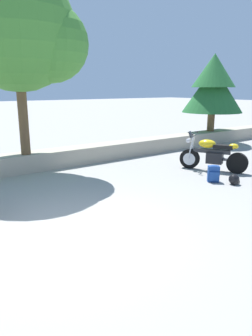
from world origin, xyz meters
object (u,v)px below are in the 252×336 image
object	(u,v)px
leafy_tree_mid_left	(24,34)
rider_backpack	(213,173)
pine_tree_mid_right	(213,85)
motorcycle_yellow_centre	(212,155)
rider_helmet	(234,179)

from	to	relation	value
leafy_tree_mid_left	rider_backpack	bearing A→B (deg)	-47.57
pine_tree_mid_right	leafy_tree_mid_left	bearing A→B (deg)	-177.89
leafy_tree_mid_left	motorcycle_yellow_centre	bearing A→B (deg)	-34.47
leafy_tree_mid_left	pine_tree_mid_right	distance (m)	8.66
motorcycle_yellow_centre	rider_helmet	distance (m)	1.51
motorcycle_yellow_centre	rider_helmet	bearing A→B (deg)	-117.45
rider_helmet	motorcycle_yellow_centre	bearing A→B (deg)	62.55
leafy_tree_mid_left	pine_tree_mid_right	world-z (taller)	leafy_tree_mid_left
rider_backpack	motorcycle_yellow_centre	bearing A→B (deg)	41.27
rider_helmet	leafy_tree_mid_left	distance (m)	6.96
motorcycle_yellow_centre	pine_tree_mid_right	xyz separation A→B (m)	(4.05, 3.41, 2.15)
motorcycle_yellow_centre	leafy_tree_mid_left	xyz separation A→B (m)	(-4.51, 3.10, 3.45)
pine_tree_mid_right	rider_helmet	bearing A→B (deg)	-135.06
rider_backpack	rider_helmet	world-z (taller)	rider_backpack
pine_tree_mid_right	rider_backpack	bearing A→B (deg)	-139.66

